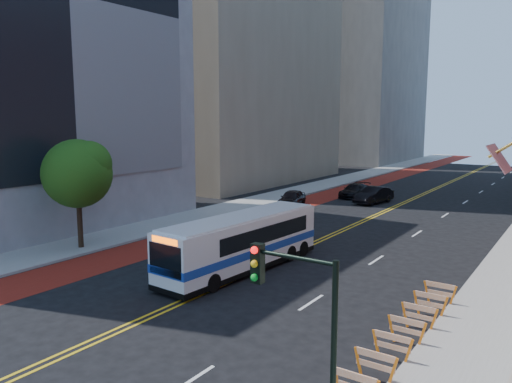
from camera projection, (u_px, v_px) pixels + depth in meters
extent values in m
plane|color=black|center=(134.00, 324.00, 19.88)|extent=(160.00, 160.00, 0.00)
cube|color=gray|center=(275.00, 197.00, 51.10)|extent=(4.00, 140.00, 0.15)
cube|color=maroon|center=(309.00, 201.00, 48.95)|extent=(3.60, 140.00, 0.01)
cube|color=gold|center=(387.00, 209.00, 44.57)|extent=(0.14, 140.00, 0.01)
cube|color=gold|center=(391.00, 210.00, 44.37)|extent=(0.14, 140.00, 0.01)
cube|color=silver|center=(191.00, 380.00, 15.58)|extent=(0.14, 2.20, 0.01)
cube|color=silver|center=(311.00, 302.00, 22.14)|extent=(0.14, 2.20, 0.01)
cube|color=silver|center=(376.00, 260.00, 28.70)|extent=(0.14, 2.20, 0.01)
cube|color=silver|center=(417.00, 233.00, 35.26)|extent=(0.14, 2.20, 0.01)
cube|color=silver|center=(445.00, 215.00, 41.81)|extent=(0.14, 2.20, 0.01)
cube|color=silver|center=(465.00, 202.00, 48.37)|extent=(0.14, 2.20, 0.01)
cube|color=silver|center=(481.00, 192.00, 54.93)|extent=(0.14, 2.20, 0.01)
cube|color=silver|center=(493.00, 184.00, 61.49)|extent=(0.14, 2.20, 0.01)
cube|color=silver|center=(503.00, 177.00, 68.05)|extent=(0.14, 2.20, 0.01)
cube|color=silver|center=(511.00, 172.00, 74.61)|extent=(0.14, 2.20, 0.01)
cube|color=#B21419|center=(500.00, 158.00, 18.99)|extent=(0.75, 1.90, 1.05)
cube|color=gray|center=(9.00, 21.00, 35.84)|extent=(14.00, 24.00, 30.00)
cube|color=orange|center=(356.00, 377.00, 14.06)|extent=(1.25, 0.05, 0.22)
cube|color=orange|center=(359.00, 362.00, 15.70)|extent=(0.32, 0.06, 0.99)
cube|color=orange|center=(393.00, 372.00, 15.09)|extent=(0.32, 0.06, 0.99)
cube|color=orange|center=(376.00, 355.00, 15.33)|extent=(1.25, 0.05, 0.22)
cube|color=orange|center=(375.00, 366.00, 15.38)|extent=(1.25, 0.05, 0.18)
cube|color=orange|center=(376.00, 344.00, 16.97)|extent=(0.32, 0.06, 0.99)
cube|color=orange|center=(409.00, 353.00, 16.36)|extent=(0.32, 0.06, 0.99)
cube|color=orange|center=(393.00, 337.00, 16.60)|extent=(1.25, 0.05, 0.22)
cube|color=orange|center=(392.00, 347.00, 16.66)|extent=(1.25, 0.05, 0.18)
cube|color=orange|center=(392.00, 328.00, 18.24)|extent=(0.32, 0.06, 0.99)
cube|color=orange|center=(422.00, 336.00, 17.63)|extent=(0.32, 0.06, 0.99)
cube|color=orange|center=(407.00, 321.00, 17.87)|extent=(1.25, 0.05, 0.22)
cube|color=orange|center=(407.00, 331.00, 17.93)|extent=(1.25, 0.05, 0.18)
cube|color=orange|center=(405.00, 315.00, 19.51)|extent=(0.32, 0.06, 0.99)
cube|color=orange|center=(434.00, 321.00, 18.90)|extent=(0.32, 0.06, 0.99)
cube|color=orange|center=(420.00, 308.00, 19.15)|extent=(1.25, 0.05, 0.22)
cube|color=orange|center=(419.00, 316.00, 19.20)|extent=(1.25, 0.05, 0.18)
cube|color=orange|center=(417.00, 302.00, 20.78)|extent=(0.32, 0.06, 0.99)
cube|color=orange|center=(444.00, 308.00, 20.17)|extent=(0.32, 0.06, 0.99)
cube|color=orange|center=(431.00, 296.00, 20.42)|extent=(1.25, 0.05, 0.22)
cube|color=orange|center=(430.00, 304.00, 20.47)|extent=(1.25, 0.05, 0.18)
cube|color=orange|center=(427.00, 292.00, 22.05)|extent=(0.32, 0.06, 0.99)
cube|color=orange|center=(453.00, 297.00, 21.44)|extent=(0.32, 0.06, 0.99)
cube|color=orange|center=(440.00, 285.00, 21.69)|extent=(1.25, 0.05, 0.22)
cube|color=orange|center=(440.00, 293.00, 21.74)|extent=(1.25, 0.05, 0.18)
cylinder|color=black|center=(80.00, 222.00, 30.79)|extent=(0.32, 0.32, 3.20)
sphere|color=#215011|center=(77.00, 174.00, 30.35)|extent=(4.20, 4.20, 4.20)
sphere|color=#215011|center=(89.00, 164.00, 30.25)|extent=(2.80, 2.80, 2.80)
sphere|color=#215011|center=(68.00, 167.00, 30.32)|extent=(2.40, 2.40, 2.40)
cylinder|color=black|center=(333.00, 371.00, 10.92)|extent=(0.14, 0.14, 5.00)
cylinder|color=black|center=(295.00, 258.00, 11.12)|extent=(2.00, 0.10, 0.10)
cube|color=black|center=(258.00, 263.00, 11.71)|extent=(0.28, 0.22, 0.95)
sphere|color=red|center=(254.00, 250.00, 11.55)|extent=(0.18, 0.18, 0.18)
sphere|color=yellow|center=(254.00, 264.00, 11.60)|extent=(0.18, 0.18, 0.18)
sphere|color=#0CA526|center=(254.00, 278.00, 11.64)|extent=(0.18, 0.18, 0.18)
cube|color=silver|center=(242.00, 241.00, 26.58)|extent=(3.05, 10.98, 2.58)
cube|color=#18399A|center=(242.00, 248.00, 26.63)|extent=(3.08, 11.02, 0.41)
cube|color=black|center=(250.00, 231.00, 27.08)|extent=(2.88, 7.73, 0.86)
cube|color=black|center=(166.00, 260.00, 22.33)|extent=(2.07, 0.22, 1.45)
cube|color=black|center=(297.00, 218.00, 30.74)|extent=(1.88, 0.21, 0.90)
cube|color=#FF5905|center=(165.00, 241.00, 22.19)|extent=(1.65, 0.18, 0.27)
cube|color=silver|center=(242.00, 217.00, 26.38)|extent=(2.89, 10.43, 0.11)
cube|color=black|center=(242.00, 264.00, 26.77)|extent=(3.08, 11.01, 0.27)
cylinder|color=black|center=(181.00, 274.00, 24.68)|extent=(0.33, 0.92, 0.90)
cylinder|color=black|center=(213.00, 283.00, 23.39)|extent=(0.33, 0.92, 0.90)
cylinder|color=black|center=(260.00, 247.00, 29.77)|extent=(0.33, 0.92, 0.90)
cylinder|color=black|center=(290.00, 253.00, 28.48)|extent=(0.33, 0.92, 0.90)
cylinder|color=black|center=(273.00, 243.00, 30.79)|extent=(0.33, 0.92, 0.90)
cylinder|color=black|center=(302.00, 249.00, 29.50)|extent=(0.33, 0.92, 0.90)
imported|color=black|center=(292.00, 198.00, 45.92)|extent=(2.72, 4.71, 1.51)
imported|color=black|center=(374.00, 195.00, 47.64)|extent=(2.54, 5.00, 1.57)
imported|color=black|center=(355.00, 191.00, 51.27)|extent=(1.94, 4.73, 1.37)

